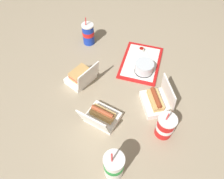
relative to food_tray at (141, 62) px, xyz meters
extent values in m
plane|color=gray|center=(0.36, -0.06, -0.01)|extent=(3.20, 3.20, 0.00)
cube|color=red|center=(0.00, 0.00, 0.00)|extent=(0.41, 0.32, 0.01)
cube|color=white|center=(0.00, 0.00, 0.01)|extent=(0.36, 0.27, 0.00)
cylinder|color=black|center=(0.08, 0.05, 0.01)|extent=(0.12, 0.12, 0.01)
cylinder|color=#BC7084|center=(0.08, 0.05, 0.04)|extent=(0.09, 0.09, 0.05)
cylinder|color=silver|center=(0.08, 0.05, 0.05)|extent=(0.12, 0.12, 0.07)
cylinder|color=white|center=(-0.10, -0.04, 0.02)|extent=(0.04, 0.04, 0.02)
cylinder|color=#9E140F|center=(-0.10, -0.04, 0.03)|extent=(0.03, 0.03, 0.01)
cube|color=white|center=(-0.06, -0.06, 0.01)|extent=(0.12, 0.12, 0.00)
cube|color=white|center=(-0.07, 0.03, 0.01)|extent=(0.09, 0.08, 0.00)
cube|color=white|center=(0.52, -0.03, 0.01)|extent=(0.15, 0.19, 0.04)
cube|color=white|center=(0.61, -0.04, 0.10)|extent=(0.05, 0.18, 0.14)
cube|color=tan|center=(0.52, -0.03, 0.05)|extent=(0.07, 0.14, 0.03)
cylinder|color=#9E4728|center=(0.52, -0.03, 0.07)|extent=(0.03, 0.14, 0.03)
cylinder|color=yellow|center=(0.52, -0.03, 0.08)|extent=(0.01, 0.12, 0.01)
cube|color=white|center=(0.32, -0.30, 0.01)|extent=(0.20, 0.17, 0.04)
cube|color=white|center=(0.34, -0.22, 0.10)|extent=(0.18, 0.07, 0.13)
cube|color=tan|center=(0.32, -0.30, 0.04)|extent=(0.14, 0.11, 0.02)
cube|color=#D64C38|center=(0.32, -0.30, 0.06)|extent=(0.14, 0.11, 0.01)
cube|color=tan|center=(0.32, -0.30, 0.08)|extent=(0.14, 0.11, 0.02)
cube|color=white|center=(0.29, 0.20, 0.01)|extent=(0.23, 0.22, 0.04)
cube|color=white|center=(0.25, 0.26, 0.10)|extent=(0.16, 0.13, 0.14)
cube|color=tan|center=(0.29, 0.20, 0.05)|extent=(0.15, 0.14, 0.03)
cylinder|color=brown|center=(0.29, 0.20, 0.07)|extent=(0.13, 0.11, 0.03)
cylinder|color=yellow|center=(0.29, 0.20, 0.08)|extent=(0.10, 0.08, 0.01)
cylinder|color=white|center=(0.76, 0.16, 0.08)|extent=(0.09, 0.09, 0.16)
cylinder|color=#198C33|center=(0.76, 0.16, 0.10)|extent=(0.10, 0.10, 0.04)
cylinder|color=white|center=(0.76, 0.16, 0.16)|extent=(0.10, 0.10, 0.01)
cylinder|color=red|center=(0.76, 0.15, 0.20)|extent=(0.01, 0.01, 0.06)
cylinder|color=red|center=(0.44, 0.31, 0.06)|extent=(0.09, 0.09, 0.14)
cylinder|color=white|center=(0.44, 0.31, 0.06)|extent=(0.10, 0.10, 0.03)
cylinder|color=white|center=(0.44, 0.31, 0.14)|extent=(0.10, 0.10, 0.01)
cylinder|color=red|center=(0.45, 0.30, 0.17)|extent=(0.01, 0.01, 0.06)
cylinder|color=#1938B7|center=(-0.03, -0.44, 0.07)|extent=(0.08, 0.08, 0.15)
cylinder|color=red|center=(-0.03, -0.44, 0.08)|extent=(0.09, 0.09, 0.03)
cylinder|color=white|center=(-0.03, -0.44, 0.15)|extent=(0.09, 0.09, 0.01)
cylinder|color=red|center=(-0.02, -0.44, 0.19)|extent=(0.01, 0.01, 0.06)
camera|label=1|loc=(1.06, 0.30, 1.11)|focal=35.00mm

